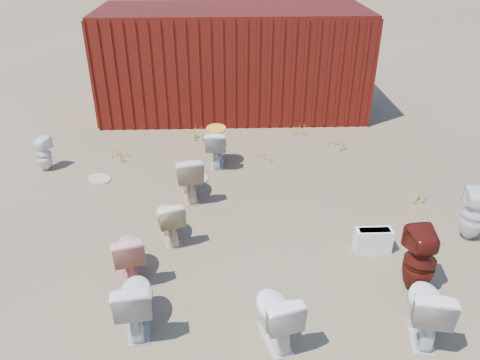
{
  "coord_description": "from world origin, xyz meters",
  "views": [
    {
      "loc": [
        -0.23,
        -5.74,
        4.05
      ],
      "look_at": [
        0.0,
        0.6,
        0.55
      ],
      "focal_mm": 35.0,
      "sensor_mm": 36.0,
      "label": 1
    }
  ],
  "objects_px": {
    "toilet_front_c": "(275,314)",
    "loose_tank": "(373,240)",
    "toilet_back_a": "(43,154)",
    "toilet_back_beige_left": "(168,219)",
    "toilet_back_e": "(474,215)",
    "shipping_container": "(233,61)",
    "toilet_front_e": "(426,307)",
    "toilet_front_a": "(135,301)",
    "toilet_back_beige_right": "(188,176)",
    "toilet_front_pink": "(129,253)",
    "toilet_back_yellowlid": "(217,147)",
    "toilet_front_maroon": "(420,261)"
  },
  "relations": [
    {
      "from": "shipping_container",
      "to": "toilet_back_a",
      "type": "bearing_deg",
      "value": -139.39
    },
    {
      "from": "toilet_back_a",
      "to": "loose_tank",
      "type": "bearing_deg",
      "value": 172.76
    },
    {
      "from": "toilet_back_beige_right",
      "to": "toilet_front_a",
      "type": "bearing_deg",
      "value": 70.07
    },
    {
      "from": "toilet_front_e",
      "to": "toilet_back_beige_right",
      "type": "height_order",
      "value": "toilet_back_beige_right"
    },
    {
      "from": "toilet_back_beige_right",
      "to": "toilet_back_beige_left",
      "type": "bearing_deg",
      "value": 68.06
    },
    {
      "from": "toilet_front_c",
      "to": "toilet_back_beige_right",
      "type": "distance_m",
      "value": 3.3
    },
    {
      "from": "shipping_container",
      "to": "toilet_back_yellowlid",
      "type": "height_order",
      "value": "shipping_container"
    },
    {
      "from": "toilet_front_c",
      "to": "toilet_back_a",
      "type": "relative_size",
      "value": 1.14
    },
    {
      "from": "toilet_back_beige_left",
      "to": "shipping_container",
      "type": "bearing_deg",
      "value": -120.32
    },
    {
      "from": "toilet_front_pink",
      "to": "toilet_front_a",
      "type": "bearing_deg",
      "value": 89.95
    },
    {
      "from": "shipping_container",
      "to": "toilet_front_e",
      "type": "xyz_separation_m",
      "value": [
        1.92,
        -7.25,
        -0.81
      ]
    },
    {
      "from": "toilet_front_a",
      "to": "toilet_back_e",
      "type": "xyz_separation_m",
      "value": [
        4.56,
        1.56,
        0.01
      ]
    },
    {
      "from": "loose_tank",
      "to": "toilet_front_maroon",
      "type": "bearing_deg",
      "value": -69.13
    },
    {
      "from": "shipping_container",
      "to": "toilet_front_maroon",
      "type": "relative_size",
      "value": 6.88
    },
    {
      "from": "toilet_back_a",
      "to": "toilet_back_beige_left",
      "type": "relative_size",
      "value": 0.94
    },
    {
      "from": "toilet_front_c",
      "to": "toilet_back_beige_left",
      "type": "bearing_deg",
      "value": -71.21
    },
    {
      "from": "toilet_front_a",
      "to": "loose_tank",
      "type": "bearing_deg",
      "value": -164.22
    },
    {
      "from": "toilet_front_c",
      "to": "toilet_back_a",
      "type": "distance_m",
      "value": 5.69
    },
    {
      "from": "toilet_front_e",
      "to": "toilet_back_beige_right",
      "type": "relative_size",
      "value": 0.98
    },
    {
      "from": "toilet_front_pink",
      "to": "toilet_front_e",
      "type": "relative_size",
      "value": 0.92
    },
    {
      "from": "shipping_container",
      "to": "toilet_front_pink",
      "type": "bearing_deg",
      "value": -103.52
    },
    {
      "from": "toilet_front_pink",
      "to": "toilet_front_e",
      "type": "xyz_separation_m",
      "value": [
        3.4,
        -1.11,
        0.03
      ]
    },
    {
      "from": "toilet_front_a",
      "to": "toilet_back_a",
      "type": "distance_m",
      "value": 4.59
    },
    {
      "from": "toilet_front_c",
      "to": "toilet_back_beige_right",
      "type": "bearing_deg",
      "value": -86.18
    },
    {
      "from": "toilet_front_c",
      "to": "toilet_back_e",
      "type": "distance_m",
      "value": 3.52
    },
    {
      "from": "toilet_back_beige_left",
      "to": "toilet_back_yellowlid",
      "type": "distance_m",
      "value": 2.46
    },
    {
      "from": "toilet_front_maroon",
      "to": "toilet_back_e",
      "type": "height_order",
      "value": "toilet_front_maroon"
    },
    {
      "from": "toilet_back_e",
      "to": "toilet_front_a",
      "type": "bearing_deg",
      "value": 34.68
    },
    {
      "from": "toilet_back_e",
      "to": "toilet_back_yellowlid",
      "type": "bearing_deg",
      "value": -18.24
    },
    {
      "from": "toilet_front_c",
      "to": "toilet_front_maroon",
      "type": "distance_m",
      "value": 1.99
    },
    {
      "from": "toilet_front_maroon",
      "to": "toilet_back_yellowlid",
      "type": "height_order",
      "value": "toilet_front_maroon"
    },
    {
      "from": "toilet_front_e",
      "to": "toilet_back_e",
      "type": "bearing_deg",
      "value": -115.48
    },
    {
      "from": "toilet_front_pink",
      "to": "shipping_container",
      "type": "bearing_deg",
      "value": -117.89
    },
    {
      "from": "toilet_front_pink",
      "to": "toilet_back_e",
      "type": "distance_m",
      "value": 4.83
    },
    {
      "from": "shipping_container",
      "to": "loose_tank",
      "type": "relative_size",
      "value": 12.0
    },
    {
      "from": "toilet_front_pink",
      "to": "toilet_front_c",
      "type": "distance_m",
      "value": 2.08
    },
    {
      "from": "toilet_front_e",
      "to": "toilet_back_e",
      "type": "height_order",
      "value": "toilet_back_e"
    },
    {
      "from": "toilet_front_c",
      "to": "loose_tank",
      "type": "relative_size",
      "value": 1.46
    },
    {
      "from": "toilet_back_e",
      "to": "loose_tank",
      "type": "distance_m",
      "value": 1.53
    },
    {
      "from": "shipping_container",
      "to": "toilet_front_c",
      "type": "height_order",
      "value": "shipping_container"
    },
    {
      "from": "toilet_front_maroon",
      "to": "toilet_back_beige_right",
      "type": "xyz_separation_m",
      "value": [
        -2.96,
        2.37,
        -0.04
      ]
    },
    {
      "from": "toilet_back_yellowlid",
      "to": "toilet_front_a",
      "type": "bearing_deg",
      "value": 80.87
    },
    {
      "from": "toilet_front_c",
      "to": "toilet_front_maroon",
      "type": "bearing_deg",
      "value": -174.12
    },
    {
      "from": "toilet_back_yellowlid",
      "to": "toilet_front_pink",
      "type": "bearing_deg",
      "value": 73.91
    },
    {
      "from": "toilet_back_e",
      "to": "toilet_front_e",
      "type": "bearing_deg",
      "value": 67.94
    },
    {
      "from": "toilet_front_e",
      "to": "toilet_back_a",
      "type": "distance_m",
      "value": 6.91
    },
    {
      "from": "toilet_front_maroon",
      "to": "toilet_back_beige_left",
      "type": "height_order",
      "value": "toilet_front_maroon"
    },
    {
      "from": "toilet_back_yellowlid",
      "to": "toilet_back_beige_right",
      "type": "bearing_deg",
      "value": 71.9
    },
    {
      "from": "toilet_front_e",
      "to": "shipping_container",
      "type": "bearing_deg",
      "value": -62.77
    },
    {
      "from": "toilet_front_c",
      "to": "toilet_front_maroon",
      "type": "xyz_separation_m",
      "value": [
        1.84,
        0.74,
        0.07
      ]
    }
  ]
}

